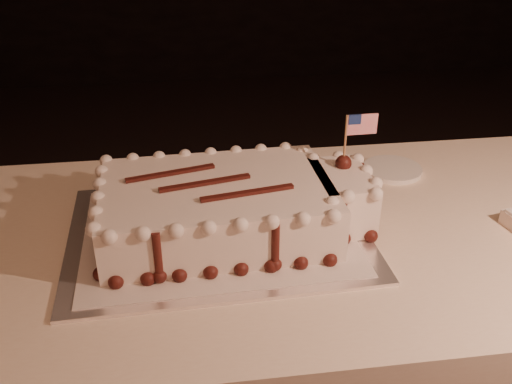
{
  "coord_description": "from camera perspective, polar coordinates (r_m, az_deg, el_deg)",
  "views": [
    {
      "loc": [
        -0.46,
        -0.4,
        1.4
      ],
      "look_at": [
        -0.32,
        0.6,
        0.84
      ],
      "focal_mm": 40.0,
      "sensor_mm": 36.0,
      "label": 1
    }
  ],
  "objects": [
    {
      "name": "cake_board",
      "position": [
        1.19,
        -3.82,
        -4.06
      ],
      "size": [
        0.63,
        0.48,
        0.01
      ],
      "primitive_type": "cube",
      "rotation": [
        0.0,
        0.0,
        0.03
      ],
      "color": "white",
      "rests_on": "banquet_table"
    },
    {
      "name": "banquet_table",
      "position": [
        1.5,
        12.54,
        -15.08
      ],
      "size": [
        2.4,
        0.8,
        0.75
      ],
      "primitive_type": "cube",
      "color": "#F7DDBF",
      "rests_on": "ground"
    },
    {
      "name": "side_plate",
      "position": [
        1.48,
        13.46,
        2.21
      ],
      "size": [
        0.15,
        0.15,
        0.01
      ],
      "primitive_type": "cylinder",
      "color": "white",
      "rests_on": "banquet_table"
    },
    {
      "name": "sheet_cake",
      "position": [
        1.16,
        -2.33,
        -1.41
      ],
      "size": [
        0.58,
        0.35,
        0.23
      ],
      "color": "white",
      "rests_on": "doily"
    },
    {
      "name": "doily",
      "position": [
        1.19,
        -3.82,
        -3.86
      ],
      "size": [
        0.56,
        0.43,
        0.0
      ],
      "primitive_type": "cube",
      "rotation": [
        0.0,
        0.0,
        0.03
      ],
      "color": "silver",
      "rests_on": "cake_board"
    }
  ]
}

